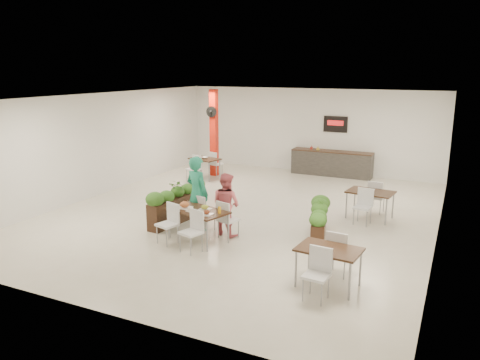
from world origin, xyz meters
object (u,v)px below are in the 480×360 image
at_px(service_counter, 332,163).
at_px(planter_right, 319,219).
at_px(side_table_c, 329,255).
at_px(red_column, 214,132).
at_px(side_table_a, 205,162).
at_px(main_table, 198,215).
at_px(side_table_b, 370,196).
at_px(diner_woman, 226,204).
at_px(planter_left, 178,202).
at_px(diner_man, 197,194).

distance_m(service_counter, planter_right, 6.92).
bearing_deg(side_table_c, service_counter, 109.46).
xyz_separation_m(red_column, side_table_a, (-0.05, -0.62, -1.02)).
bearing_deg(red_column, main_table, -64.71).
relative_size(main_table, planter_right, 1.03).
distance_m(red_column, planter_right, 7.43).
xyz_separation_m(service_counter, side_table_b, (2.26, -4.65, 0.14)).
bearing_deg(side_table_b, side_table_c, -82.25).
xyz_separation_m(service_counter, diner_woman, (-0.65, -7.43, 0.27)).
height_order(diner_woman, planter_left, diner_woman).
height_order(service_counter, planter_right, service_counter).
bearing_deg(service_counter, diner_woman, -95.01).
xyz_separation_m(side_table_a, side_table_c, (6.36, -6.62, 0.00)).
bearing_deg(red_column, side_table_b, -24.03).
xyz_separation_m(diner_woman, planter_right, (2.12, 0.66, -0.27)).
xyz_separation_m(main_table, diner_woman, (0.41, 0.65, 0.13)).
bearing_deg(diner_man, planter_left, -6.55).
bearing_deg(diner_woman, planter_right, -146.25).
bearing_deg(side_table_c, planter_right, 115.17).
relative_size(red_column, main_table, 1.69).
xyz_separation_m(diner_woman, side_table_c, (2.97, -1.68, -0.15)).
distance_m(planter_right, side_table_c, 2.50).
height_order(red_column, planter_right, red_column).
height_order(service_counter, side_table_a, service_counter).
relative_size(diner_man, diner_woman, 1.22).
distance_m(red_column, diner_woman, 6.55).
relative_size(planter_right, side_table_c, 1.12).
bearing_deg(diner_woman, side_table_a, -39.12).
xyz_separation_m(side_table_a, side_table_b, (6.30, -2.16, 0.01)).
bearing_deg(side_table_a, diner_man, -48.74).
xyz_separation_m(main_table, side_table_a, (-2.99, 5.59, -0.02)).
relative_size(red_column, diner_man, 1.71).
height_order(red_column, main_table, red_column).
bearing_deg(diner_man, side_table_b, -126.82).
bearing_deg(diner_man, side_table_a, -45.90).
bearing_deg(planter_left, side_table_c, -23.86).
distance_m(main_table, planter_left, 1.55).
bearing_deg(planter_right, planter_left, -174.98).
height_order(diner_woman, side_table_a, diner_woman).
distance_m(main_table, side_table_a, 6.34).
height_order(red_column, diner_woman, red_column).
bearing_deg(planter_right, side_table_a, 142.20).
bearing_deg(side_table_c, planter_left, 161.33).
bearing_deg(red_column, diner_man, -65.40).
height_order(diner_woman, side_table_c, diner_woman).
relative_size(diner_woman, planter_left, 0.71).
relative_size(side_table_a, side_table_b, 1.01).
bearing_deg(service_counter, red_column, -155.00).
bearing_deg(diner_woman, main_table, 74.15).
relative_size(diner_woman, side_table_a, 0.92).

